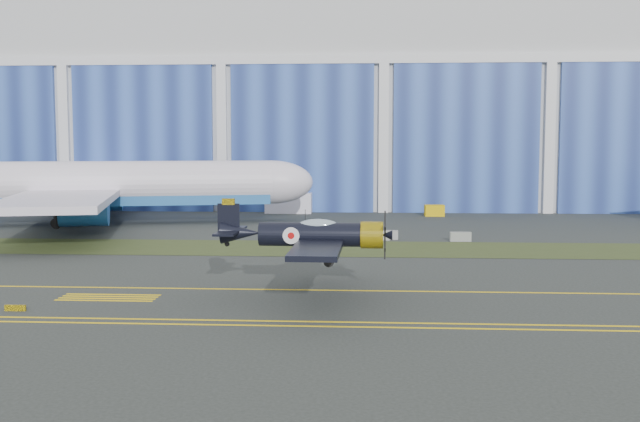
# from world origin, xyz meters

# --- Properties ---
(ground) EXTENTS (260.00, 260.00, 0.00)m
(ground) POSITION_xyz_m (0.00, 0.00, 0.00)
(ground) COLOR #323633
(ground) RESTS_ON ground
(grass_median) EXTENTS (260.00, 10.00, 0.02)m
(grass_median) POSITION_xyz_m (0.00, 14.00, 0.02)
(grass_median) COLOR #475128
(grass_median) RESTS_ON ground
(hangar) EXTENTS (220.00, 45.70, 30.00)m
(hangar) POSITION_xyz_m (0.00, 71.79, 14.96)
(hangar) COLOR silver
(hangar) RESTS_ON ground
(taxiway_centreline) EXTENTS (200.00, 0.20, 0.02)m
(taxiway_centreline) POSITION_xyz_m (0.00, -5.00, 0.01)
(taxiway_centreline) COLOR yellow
(taxiway_centreline) RESTS_ON ground
(edge_line_near) EXTENTS (80.00, 0.20, 0.02)m
(edge_line_near) POSITION_xyz_m (0.00, -14.50, 0.01)
(edge_line_near) COLOR yellow
(edge_line_near) RESTS_ON ground
(edge_line_far) EXTENTS (80.00, 0.20, 0.02)m
(edge_line_far) POSITION_xyz_m (0.00, -13.50, 0.01)
(edge_line_far) COLOR yellow
(edge_line_far) RESTS_ON ground
(hold_short_ladder) EXTENTS (6.00, 2.40, 0.02)m
(hold_short_ladder) POSITION_xyz_m (-18.00, -8.10, 0.01)
(hold_short_ladder) COLOR yellow
(hold_short_ladder) RESTS_ON ground
(guard_board_left) EXTENTS (1.20, 0.15, 0.35)m
(guard_board_left) POSITION_xyz_m (-22.00, -12.00, 0.17)
(guard_board_left) COLOR yellow
(guard_board_left) RESTS_ON ground
(warbird) EXTENTS (12.13, 14.55, 4.26)m
(warbird) POSITION_xyz_m (-5.62, -7.45, 3.92)
(warbird) COLOR black
(warbird) RESTS_ON ground
(jetliner) EXTENTS (70.03, 63.42, 20.79)m
(jetliner) POSITION_xyz_m (-34.76, 32.32, 10.39)
(jetliner) COLOR white
(jetliner) RESTS_ON ground
(shipping_container) EXTENTS (6.20, 2.48, 2.69)m
(shipping_container) POSITION_xyz_m (-12.72, 47.57, 1.34)
(shipping_container) COLOR white
(shipping_container) RESTS_ON ground
(tug) EXTENTS (2.55, 1.66, 1.45)m
(tug) POSITION_xyz_m (6.51, 44.51, 0.72)
(tug) COLOR #E3B708
(tug) RESTS_ON ground
(barrier_a) EXTENTS (2.06, 0.85, 0.90)m
(barrier_a) POSITION_xyz_m (-0.97, 20.19, 0.45)
(barrier_a) COLOR #999F8C
(barrier_a) RESTS_ON ground
(barrier_b) EXTENTS (2.01, 0.63, 0.90)m
(barrier_b) POSITION_xyz_m (-0.16, 20.63, 0.45)
(barrier_b) COLOR gray
(barrier_b) RESTS_ON ground
(barrier_c) EXTENTS (2.02, 0.68, 0.90)m
(barrier_c) POSITION_xyz_m (6.78, 19.68, 0.45)
(barrier_c) COLOR gray
(barrier_c) RESTS_ON ground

